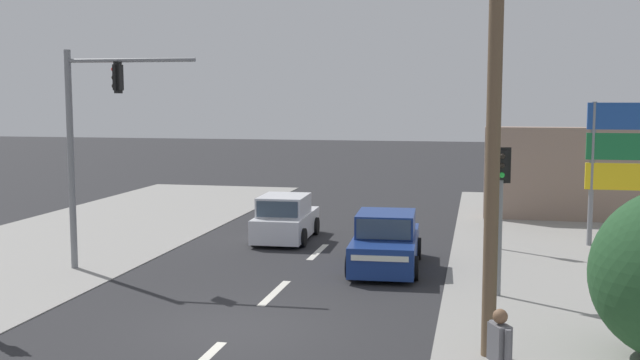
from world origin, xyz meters
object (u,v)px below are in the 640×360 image
Objects in this scene: pedestrian_at_kerb at (499,356)px; traffic_signal_mast at (88,130)px; pedestal_signal_right_kerb at (501,196)px; pedestal_signal_far_median at (492,172)px; hatchback_oncoming_mid at (285,219)px; utility_pole_foreground_right at (488,59)px; sedan_crossing_left at (386,243)px; shopping_plaza_sign at (621,153)px.

traffic_signal_mast is at bearing 144.80° from pedestrian_at_kerb.
pedestal_signal_far_median is (-0.10, 5.89, 0.00)m from pedestal_signal_right_kerb.
pedestal_signal_right_kerb is 9.13m from hatchback_oncoming_mid.
pedestal_signal_right_kerb is (0.41, 4.33, -2.96)m from utility_pole_foreground_right.
traffic_signal_mast is 1.69× the size of pedestal_signal_far_median.
traffic_signal_mast is 10.98m from pedestal_signal_right_kerb.
pedestal_signal_right_kerb is at bearing -39.51° from sedan_crossing_left.
utility_pole_foreground_right is 2.18× the size of shopping_plaza_sign.
pedestal_signal_right_kerb reaches higher than hatchback_oncoming_mid.
pedestal_signal_right_kerb is 0.77× the size of shopping_plaza_sign.
traffic_signal_mast is 1.39× the size of sedan_crossing_left.
hatchback_oncoming_mid is 14.43m from pedestrian_at_kerb.
traffic_signal_mast reaches higher than hatchback_oncoming_mid.
pedestrian_at_kerb is (0.24, -2.61, -4.45)m from utility_pole_foreground_right.
utility_pole_foreground_right reaches higher than hatchback_oncoming_mid.
pedestal_signal_far_median is at bearing -164.98° from shopping_plaza_sign.
pedestal_signal_far_median is 12.92m from pedestrian_at_kerb.
hatchback_oncoming_mid is 2.26× the size of pedestrian_at_kerb.
pedestal_signal_right_kerb is at bearing -3.21° from traffic_signal_mast.
pedestal_signal_right_kerb and pedestal_signal_far_median have the same top height.
traffic_signal_mast is at bearing 154.71° from utility_pole_foreground_right.
utility_pole_foreground_right reaches higher than pedestrian_at_kerb.
shopping_plaza_sign is (4.26, 11.29, -2.40)m from utility_pole_foreground_right.
pedestrian_at_kerb is (2.83, -9.41, 0.22)m from sedan_crossing_left.
pedestrian_at_kerb reaches higher than hatchback_oncoming_mid.
utility_pole_foreground_right is 5.27m from pedestal_signal_right_kerb.
pedestal_signal_right_kerb is at bearing -41.07° from hatchback_oncoming_mid.
traffic_signal_mast is 7.39m from hatchback_oncoming_mid.
hatchback_oncoming_mid is (-10.61, -1.06, -2.28)m from shopping_plaza_sign.
traffic_signal_mast is (-10.47, 4.94, -1.55)m from utility_pole_foreground_right.
pedestal_signal_far_median is at bearing 49.83° from sedan_crossing_left.
utility_pole_foreground_right reaches higher than shopping_plaza_sign.
utility_pole_foreground_right is 5.17m from pedestrian_at_kerb.
pedestal_signal_right_kerb is 7.10m from pedestrian_at_kerb.
utility_pole_foreground_right is 1.67× the size of traffic_signal_mast.
utility_pole_foreground_right is 2.72× the size of hatchback_oncoming_mid.
hatchback_oncoming_mid is at bearing -174.30° from shopping_plaza_sign.
traffic_signal_mast is 8.68m from sedan_crossing_left.
utility_pole_foreground_right is 2.32× the size of sedan_crossing_left.
hatchback_oncoming_mid is (-6.35, 10.23, -4.68)m from utility_pole_foreground_right.
shopping_plaza_sign is at bearing 5.70° from hatchback_oncoming_mid.
utility_pole_foreground_right is 12.30m from shopping_plaza_sign.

